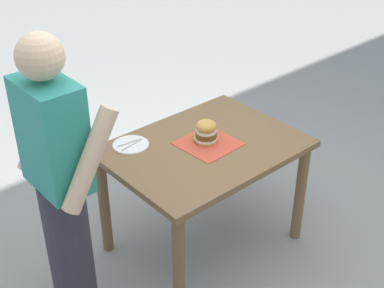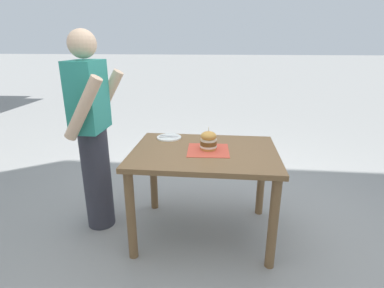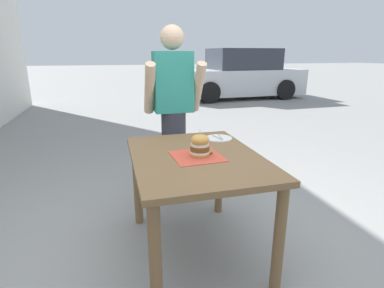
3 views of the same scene
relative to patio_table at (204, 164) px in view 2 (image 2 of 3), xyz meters
name	(u,v)px [view 2 (image 2 of 3)]	position (x,y,z in m)	size (l,w,h in m)	color
ground_plane	(203,232)	(0.00, 0.00, -0.65)	(80.00, 80.00, 0.00)	gray
patio_table	(204,164)	(0.00, 0.00, 0.00)	(0.86, 1.16, 0.77)	brown
serving_paper	(208,150)	(0.00, -0.03, 0.12)	(0.33, 0.33, 0.00)	#D64C38
sandwich	(208,140)	(0.02, -0.03, 0.20)	(0.14, 0.14, 0.19)	gold
pickle_spear	(205,145)	(0.08, 0.00, 0.14)	(0.02, 0.02, 0.07)	#8EA83D
side_plate_with_forks	(169,137)	(0.29, 0.34, 0.13)	(0.22, 0.22, 0.02)	white
diner_across_table	(92,132)	(0.04, 0.94, 0.24)	(0.55, 0.35, 1.69)	#33333D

